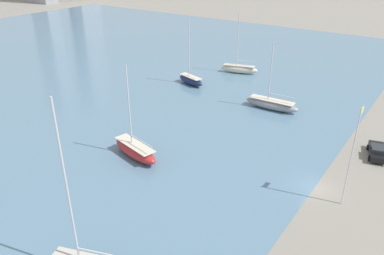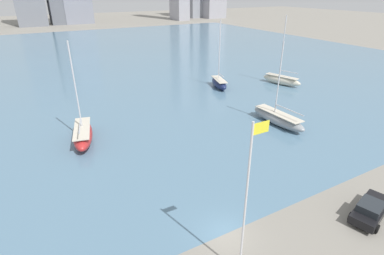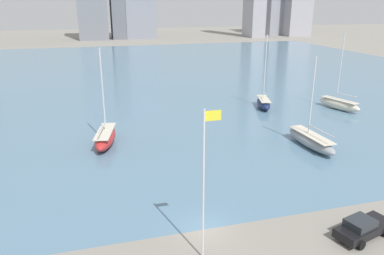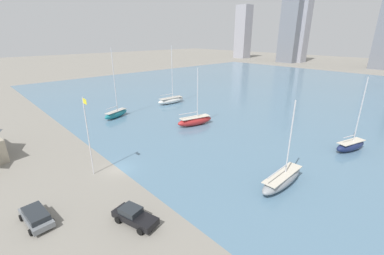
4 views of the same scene
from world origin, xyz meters
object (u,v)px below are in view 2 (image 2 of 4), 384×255
object	(u,v)px
sailboat_cream	(281,80)
parked_pickup_black	(371,209)
sailboat_red	(83,134)
sailboat_navy	(219,83)
flag_pole	(247,200)
sailboat_gray	(278,118)

from	to	relation	value
sailboat_cream	parked_pickup_black	distance (m)	39.72
sailboat_red	sailboat_navy	xyz separation A→B (m)	(28.27, 10.94, -0.06)
flag_pole	sailboat_cream	xyz separation A→B (m)	(35.01, 32.16, -5.23)
sailboat_navy	sailboat_red	bearing A→B (deg)	-143.05
parked_pickup_black	sailboat_cream	bearing A→B (deg)	-48.90
flag_pole	sailboat_gray	distance (m)	27.28
flag_pole	sailboat_navy	xyz separation A→B (m)	(22.62, 36.58, -5.26)
sailboat_gray	sailboat_cream	xyz separation A→B (m)	(14.85, 14.58, 0.07)
sailboat_red	parked_pickup_black	distance (m)	32.59
sailboat_gray	sailboat_navy	distance (m)	19.16
sailboat_gray	sailboat_navy	world-z (taller)	sailboat_navy
sailboat_navy	parked_pickup_black	size ratio (longest dim) A/B	2.32
sailboat_red	parked_pickup_black	world-z (taller)	sailboat_red
sailboat_cream	sailboat_navy	size ratio (longest dim) A/B	1.05
parked_pickup_black	sailboat_navy	bearing A→B (deg)	-29.63
sailboat_navy	sailboat_gray	bearing A→B (deg)	-81.54
sailboat_navy	parked_pickup_black	world-z (taller)	sailboat_navy
sailboat_red	sailboat_gray	size ratio (longest dim) A/B	1.08
sailboat_cream	parked_pickup_black	size ratio (longest dim) A/B	2.44
sailboat_gray	sailboat_cream	size ratio (longest dim) A/B	0.87
flag_pole	sailboat_red	size ratio (longest dim) A/B	0.91
sailboat_gray	flag_pole	bearing A→B (deg)	-140.99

